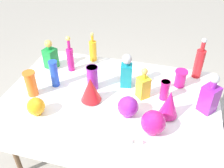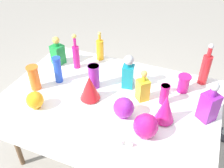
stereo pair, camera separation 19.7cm
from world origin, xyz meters
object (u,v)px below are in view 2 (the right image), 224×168
Objects in this scene: square_decanter_3 at (58,53)px; slender_vase_3 at (164,94)px; fluted_vase_1 at (166,109)px; round_bowl_2 at (146,126)px; tall_bottle_0 at (100,49)px; round_bowl_0 at (35,100)px; round_bowl_1 at (124,108)px; slender_vase_4 at (58,69)px; slender_vase_1 at (94,76)px; square_decanter_0 at (128,72)px; square_decanter_1 at (143,88)px; slender_vase_0 at (34,77)px; tall_bottle_1 at (76,55)px; square_decanter_2 at (209,104)px; fluted_vase_0 at (90,88)px; slender_vase_2 at (184,83)px; tall_bottle_2 at (205,68)px.

slender_vase_3 is at bearing -10.12° from square_decanter_3.
fluted_vase_1 is 0.21m from round_bowl_2.
tall_bottle_0 is 0.85m from round_bowl_0.
slender_vase_3 reaches higher than round_bowl_1.
square_decanter_3 is at bearing 122.35° from slender_vase_4.
square_decanter_3 reaches higher than slender_vase_1.
slender_vase_3 is 0.98m from round_bowl_0.
slender_vase_4 is (-0.18, -0.47, 0.01)m from tall_bottle_0.
square_decanter_1 is (0.16, -0.12, -0.03)m from square_decanter_0.
slender_vase_0 is 0.79m from round_bowl_1.
fluted_vase_1 reaches higher than round_bowl_1.
tall_bottle_1 is 1.60× the size of slender_vase_0.
tall_bottle_0 reaches higher than round_bowl_2.
round_bowl_1 is at bearing -34.82° from slender_vase_1.
tall_bottle_0 is at bearing 150.51° from slender_vase_3.
tall_bottle_0 is at bearing 108.09° from slender_vase_1.
square_decanter_0 is 0.37m from round_bowl_1.
tall_bottle_1 is at bearing 168.56° from square_decanter_2.
round_bowl_0 is at bearing -100.55° from tall_bottle_0.
fluted_vase_0 is at bearing -35.22° from square_decanter_3.
fluted_vase_0 is 0.55m from round_bowl_2.
fluted_vase_1 is (-0.27, -0.14, -0.01)m from square_decanter_2.
slender_vase_2 is at bearing 75.57° from round_bowl_2.
tall_bottle_2 is at bearing 35.16° from fluted_vase_0.
tall_bottle_1 reaches higher than slender_vase_0.
round_bowl_2 is at bearing -137.49° from square_decanter_2.
tall_bottle_1 is at bearing 157.14° from fluted_vase_1.
slender_vase_0 is (-1.28, -0.61, -0.04)m from tall_bottle_2.
square_decanter_3 is 1.18× the size of slender_vase_4.
square_decanter_3 is at bearing 160.96° from fluted_vase_1.
square_decanter_2 is 0.88m from fluted_vase_0.
square_decanter_1 reaches higher than slender_vase_2.
fluted_vase_0 is at bearing 164.48° from round_bowl_1.
tall_bottle_1 reaches higher than slender_vase_2.
tall_bottle_1 reaches higher than round_bowl_2.
round_bowl_2 is at bearing -95.75° from slender_vase_3.
slender_vase_1 is 0.87× the size of slender_vase_4.
round_bowl_2 is (-0.15, -0.58, 0.01)m from slender_vase_2.
square_decanter_3 is 1.74× the size of round_bowl_1.
square_decanter_1 is 0.38m from round_bowl_2.
round_bowl_0 is at bearing -154.38° from slender_vase_3.
square_decanter_1 reaches higher than slender_vase_4.
slender_vase_4 reaches higher than slender_vase_3.
slender_vase_2 is 0.41m from fluted_vase_1.
square_decanter_2 is 1.36× the size of slender_vase_4.
square_decanter_2 is 1.52× the size of fluted_vase_0.
fluted_vase_1 is (0.21, -0.17, 0.01)m from square_decanter_1.
tall_bottle_0 is at bearing 64.54° from slender_vase_0.
round_bowl_2 reaches higher than slender_vase_3.
fluted_vase_1 is (0.05, -0.19, 0.03)m from slender_vase_3.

